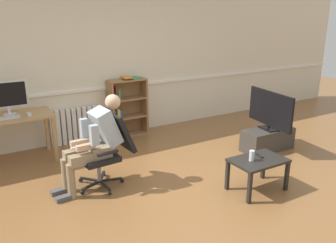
% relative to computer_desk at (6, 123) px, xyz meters
% --- Properties ---
extents(ground_plane, '(18.00, 18.00, 0.00)m').
position_rel_computer_desk_xyz_m(ground_plane, '(1.90, -2.15, -0.65)').
color(ground_plane, brown).
extents(back_wall, '(12.00, 0.13, 2.70)m').
position_rel_computer_desk_xyz_m(back_wall, '(1.90, 0.50, 0.69)').
color(back_wall, beige).
rests_on(back_wall, ground_plane).
extents(computer_desk, '(1.33, 0.65, 0.76)m').
position_rel_computer_desk_xyz_m(computer_desk, '(0.00, 0.00, 0.00)').
color(computer_desk, tan).
rests_on(computer_desk, ground_plane).
extents(imac_monitor, '(0.58, 0.14, 0.50)m').
position_rel_computer_desk_xyz_m(imac_monitor, '(0.07, 0.08, 0.39)').
color(imac_monitor, silver).
rests_on(imac_monitor, computer_desk).
extents(keyboard, '(0.37, 0.12, 0.02)m').
position_rel_computer_desk_xyz_m(keyboard, '(0.00, -0.14, 0.11)').
color(keyboard, silver).
rests_on(keyboard, computer_desk).
extents(computer_mouse, '(0.06, 0.10, 0.03)m').
position_rel_computer_desk_xyz_m(computer_mouse, '(0.32, -0.12, 0.12)').
color(computer_mouse, white).
rests_on(computer_mouse, computer_desk).
extents(bookshelf, '(0.71, 0.29, 1.12)m').
position_rel_computer_desk_xyz_m(bookshelf, '(2.07, 0.30, -0.12)').
color(bookshelf, olive).
rests_on(bookshelf, ground_plane).
extents(radiator, '(0.83, 0.08, 0.64)m').
position_rel_computer_desk_xyz_m(radiator, '(1.12, 0.39, -0.33)').
color(radiator, white).
rests_on(radiator, ground_plane).
extents(office_chair, '(0.80, 0.62, 0.97)m').
position_rel_computer_desk_xyz_m(office_chair, '(1.08, -1.39, -0.13)').
color(office_chair, black).
rests_on(office_chair, ground_plane).
extents(person_seated, '(0.98, 0.41, 1.23)m').
position_rel_computer_desk_xyz_m(person_seated, '(0.89, -1.40, 0.00)').
color(person_seated, '#937F60').
rests_on(person_seated, ground_plane).
extents(tv_stand, '(0.90, 0.39, 0.36)m').
position_rel_computer_desk_xyz_m(tv_stand, '(3.82, -1.60, -0.47)').
color(tv_stand, '#3D3833').
rests_on(tv_stand, ground_plane).
extents(tv_screen, '(0.24, 1.02, 0.64)m').
position_rel_computer_desk_xyz_m(tv_screen, '(3.83, -1.61, 0.05)').
color(tv_screen, black).
rests_on(tv_screen, tv_stand).
extents(coffee_table, '(0.71, 0.47, 0.43)m').
position_rel_computer_desk_xyz_m(coffee_table, '(2.66, -2.55, -0.28)').
color(coffee_table, black).
rests_on(coffee_table, ground_plane).
extents(drinking_glass, '(0.07, 0.07, 0.14)m').
position_rel_computer_desk_xyz_m(drinking_glass, '(2.55, -2.54, -0.15)').
color(drinking_glass, silver).
rests_on(drinking_glass, coffee_table).
extents(spare_remote, '(0.08, 0.15, 0.02)m').
position_rel_computer_desk_xyz_m(spare_remote, '(2.74, -2.48, -0.21)').
color(spare_remote, black).
rests_on(spare_remote, coffee_table).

